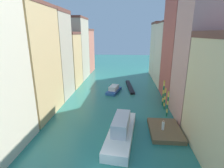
{
  "coord_description": "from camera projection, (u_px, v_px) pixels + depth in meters",
  "views": [
    {
      "loc": [
        2.02,
        -13.74,
        13.67
      ],
      "look_at": [
        -1.35,
        27.76,
        1.5
      ],
      "focal_mm": 27.98,
      "sensor_mm": 36.0,
      "label": 1
    }
  ],
  "objects": [
    {
      "name": "mooring_pole_0",
      "position": [
        168.0,
        104.0,
        29.19
      ],
      "size": [
        0.29,
        0.29,
        4.49
      ],
      "color": "#197247",
      "rests_on": "ground"
    },
    {
      "name": "person_on_dock",
      "position": [
        163.0,
        125.0,
        24.36
      ],
      "size": [
        0.36,
        0.36,
        1.45
      ],
      "color": "white",
      "rests_on": "waterfront_dock"
    },
    {
      "name": "building_left_3",
      "position": [
        66.0,
        60.0,
        45.24
      ],
      "size": [
        6.61,
        7.67,
        14.02
      ],
      "color": "#DBB77A",
      "rests_on": "ground"
    },
    {
      "name": "building_left_5",
      "position": [
        83.0,
        51.0,
        62.96
      ],
      "size": [
        6.61,
        9.34,
        15.09
      ],
      "color": "#C6705B",
      "rests_on": "ground"
    },
    {
      "name": "mooring_pole_1",
      "position": [
        165.0,
        98.0,
        32.0
      ],
      "size": [
        0.31,
        0.31,
        4.18
      ],
      "color": "#197247",
      "rests_on": "ground"
    },
    {
      "name": "building_right_1",
      "position": [
        202.0,
        53.0,
        26.62
      ],
      "size": [
        6.61,
        8.05,
        21.53
      ],
      "color": "tan",
      "rests_on": "ground"
    },
    {
      "name": "building_left_4",
      "position": [
        75.0,
        49.0,
        53.22
      ],
      "size": [
        6.61,
        9.99,
        18.23
      ],
      "color": "#BCB299",
      "rests_on": "ground"
    },
    {
      "name": "building_right_4",
      "position": [
        162.0,
        50.0,
        56.21
      ],
      "size": [
        6.61,
        9.3,
        17.02
      ],
      "color": "beige",
      "rests_on": "ground"
    },
    {
      "name": "building_left_2",
      "position": [
        53.0,
        55.0,
        36.93
      ],
      "size": [
        6.61,
        7.58,
        18.29
      ],
      "color": "#BCB299",
      "rests_on": "ground"
    },
    {
      "name": "vaporetto_white",
      "position": [
        121.0,
        130.0,
        23.52
      ],
      "size": [
        4.35,
        11.08,
        3.02
      ],
      "color": "white",
      "rests_on": "ground"
    },
    {
      "name": "building_left_1",
      "position": [
        30.0,
        62.0,
        28.28
      ],
      "size": [
        6.61,
        10.34,
        18.24
      ],
      "color": "#DBB77A",
      "rests_on": "ground"
    },
    {
      "name": "building_right_2",
      "position": [
        183.0,
        48.0,
        35.55
      ],
      "size": [
        6.61,
        10.29,
        21.56
      ],
      "color": "#B25147",
      "rests_on": "ground"
    },
    {
      "name": "motorboat_0",
      "position": [
        114.0,
        90.0,
        41.94
      ],
      "size": [
        3.6,
        6.24,
        1.58
      ],
      "color": "#234C93",
      "rests_on": "ground"
    },
    {
      "name": "mooring_pole_2",
      "position": [
        163.0,
        93.0,
        33.61
      ],
      "size": [
        0.32,
        0.32,
        5.11
      ],
      "color": "#197247",
      "rests_on": "ground"
    },
    {
      "name": "ground_plane",
      "position": [
        117.0,
        94.0,
        40.58
      ],
      "size": [
        154.0,
        154.0,
        0.0
      ],
      "primitive_type": "plane",
      "color": "#28756B"
    },
    {
      "name": "building_right_3",
      "position": [
        169.0,
        54.0,
        46.54
      ],
      "size": [
        6.61,
        11.09,
        16.52
      ],
      "color": "beige",
      "rests_on": "ground"
    },
    {
      "name": "gondola_black",
      "position": [
        130.0,
        87.0,
        45.36
      ],
      "size": [
        2.23,
        10.83,
        0.52
      ],
      "color": "black",
      "rests_on": "ground"
    },
    {
      "name": "waterfront_dock",
      "position": [
        165.0,
        130.0,
        24.98
      ],
      "size": [
        4.34,
        6.18,
        0.62
      ],
      "color": "brown",
      "rests_on": "ground"
    }
  ]
}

